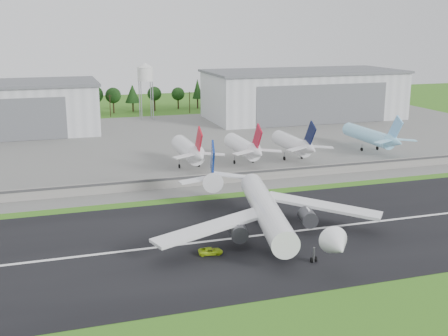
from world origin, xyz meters
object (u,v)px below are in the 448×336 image
object	(u,v)px
ground_vehicle	(211,251)
parked_jet_skyblue	(372,136)
main_airliner	(267,216)
parked_jet_navy	(295,144)
parked_jet_red_a	(190,151)
parked_jet_red_b	(245,148)

from	to	relation	value
ground_vehicle	parked_jet_skyblue	distance (m)	118.72
main_airliner	parked_jet_navy	bearing A→B (deg)	-107.78
parked_jet_red_a	parked_jet_skyblue	bearing A→B (deg)	3.83
parked_jet_red_a	parked_jet_navy	world-z (taller)	parked_jet_red_a
main_airliner	parked_jet_red_a	distance (m)	67.03
ground_vehicle	parked_jet_red_b	xyz separation A→B (m)	(34.35, 73.88, 5.28)
main_airliner	parked_jet_red_a	world-z (taller)	main_airliner
parked_jet_red_a	parked_jet_red_b	distance (m)	19.96
ground_vehicle	parked_jet_skyblue	bearing A→B (deg)	-40.72
parked_jet_red_a	parked_jet_red_b	bearing A→B (deg)	-0.08
parked_jet_red_b	parked_jet_navy	size ratio (longest dim) A/B	1.00
parked_jet_red_a	parked_jet_red_b	world-z (taller)	parked_jet_red_a
ground_vehicle	parked_jet_navy	distance (m)	91.39
parked_jet_red_b	parked_jet_red_a	bearing A→B (deg)	179.92
parked_jet_navy	main_airliner	bearing A→B (deg)	-119.53
parked_jet_red_b	parked_jet_skyblue	distance (m)	54.45
parked_jet_red_b	parked_jet_navy	bearing A→B (deg)	-0.01
parked_jet_red_b	parked_jet_navy	world-z (taller)	parked_jet_red_b
ground_vehicle	parked_jet_red_a	xyz separation A→B (m)	(14.39, 73.91, 5.46)
parked_jet_red_a	parked_jet_navy	distance (m)	39.15
parked_jet_red_b	parked_jet_navy	distance (m)	19.19
main_airliner	parked_jet_navy	distance (m)	76.98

